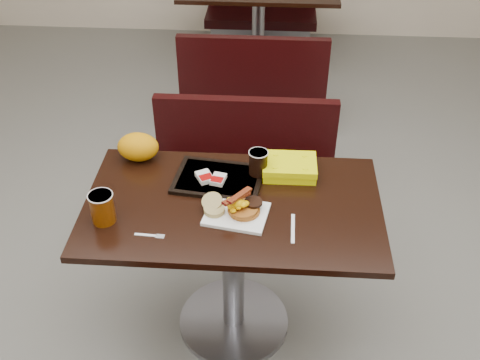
# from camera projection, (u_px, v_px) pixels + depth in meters

# --- Properties ---
(floor) EXTENTS (6.00, 7.00, 0.01)m
(floor) POSITION_uv_depth(u_px,v_px,m) (234.00, 323.00, 2.78)
(floor) COLOR gray
(floor) RESTS_ON ground
(table_near) EXTENTS (1.20, 0.70, 0.75)m
(table_near) POSITION_uv_depth(u_px,v_px,m) (233.00, 268.00, 2.55)
(table_near) COLOR black
(table_near) RESTS_ON floor
(bench_near_n) EXTENTS (1.00, 0.46, 0.72)m
(bench_near_n) POSITION_uv_depth(u_px,v_px,m) (243.00, 176.00, 3.12)
(bench_near_n) COLOR black
(bench_near_n) RESTS_ON floor
(table_far) EXTENTS (1.20, 0.70, 0.75)m
(table_far) POSITION_uv_depth(u_px,v_px,m) (258.00, 33.00, 4.61)
(table_far) COLOR black
(table_far) RESTS_ON floor
(bench_far_s) EXTENTS (1.00, 0.46, 0.72)m
(bench_far_s) POSITION_uv_depth(u_px,v_px,m) (254.00, 75.00, 4.07)
(bench_far_s) COLOR black
(bench_far_s) RESTS_ON floor
(bench_far_n) EXTENTS (1.00, 0.46, 0.72)m
(bench_far_n) POSITION_uv_depth(u_px,v_px,m) (261.00, 3.00, 5.18)
(bench_far_n) COLOR black
(bench_far_n) RESTS_ON floor
(platter) EXTENTS (0.27, 0.23, 0.01)m
(platter) POSITION_uv_depth(u_px,v_px,m) (236.00, 214.00, 2.26)
(platter) COLOR white
(platter) RESTS_ON table_near
(pancake_stack) EXTENTS (0.14, 0.14, 0.03)m
(pancake_stack) POSITION_uv_depth(u_px,v_px,m) (244.00, 209.00, 2.25)
(pancake_stack) COLOR #9A5419
(pancake_stack) RESTS_ON platter
(sausage_patty) EXTENTS (0.08, 0.08, 0.01)m
(sausage_patty) POSITION_uv_depth(u_px,v_px,m) (253.00, 202.00, 2.26)
(sausage_patty) COLOR black
(sausage_patty) RESTS_ON pancake_stack
(scrambled_eggs) EXTENTS (0.08, 0.07, 0.04)m
(scrambled_eggs) POSITION_uv_depth(u_px,v_px,m) (238.00, 204.00, 2.23)
(scrambled_eggs) COLOR #E0CA04
(scrambled_eggs) RESTS_ON pancake_stack
(bacon_strips) EXTENTS (0.14, 0.14, 0.01)m
(bacon_strips) POSITION_uv_depth(u_px,v_px,m) (236.00, 198.00, 2.21)
(bacon_strips) COLOR #3F0408
(bacon_strips) RESTS_ON scrambled_eggs
(muffin_bottom) EXTENTS (0.09, 0.09, 0.02)m
(muffin_bottom) POSITION_uv_depth(u_px,v_px,m) (214.00, 210.00, 2.26)
(muffin_bottom) COLOR tan
(muffin_bottom) RESTS_ON platter
(muffin_top) EXTENTS (0.10, 0.10, 0.05)m
(muffin_top) POSITION_uv_depth(u_px,v_px,m) (212.00, 202.00, 2.28)
(muffin_top) COLOR tan
(muffin_top) RESTS_ON platter
(coffee_cup_near) EXTENTS (0.10, 0.10, 0.13)m
(coffee_cup_near) POSITION_uv_depth(u_px,v_px,m) (102.00, 208.00, 2.20)
(coffee_cup_near) COLOR #994205
(coffee_cup_near) RESTS_ON table_near
(fork) EXTENTS (0.12, 0.03, 0.00)m
(fork) POSITION_uv_depth(u_px,v_px,m) (145.00, 235.00, 2.17)
(fork) COLOR white
(fork) RESTS_ON table_near
(knife) EXTENTS (0.02, 0.16, 0.00)m
(knife) POSITION_uv_depth(u_px,v_px,m) (293.00, 228.00, 2.20)
(knife) COLOR white
(knife) RESTS_ON table_near
(condiment_syrup) EXTENTS (0.04, 0.04, 0.01)m
(condiment_syrup) POSITION_uv_depth(u_px,v_px,m) (224.00, 192.00, 2.38)
(condiment_syrup) COLOR #BC3508
(condiment_syrup) RESTS_ON table_near
(tray) EXTENTS (0.40, 0.30, 0.02)m
(tray) POSITION_uv_depth(u_px,v_px,m) (218.00, 179.00, 2.44)
(tray) COLOR black
(tray) RESTS_ON table_near
(hashbrown_sleeve_left) EXTENTS (0.09, 0.10, 0.02)m
(hashbrown_sleeve_left) POSITION_uv_depth(u_px,v_px,m) (205.00, 177.00, 2.42)
(hashbrown_sleeve_left) COLOR silver
(hashbrown_sleeve_left) RESTS_ON tray
(hashbrown_sleeve_right) EXTENTS (0.07, 0.08, 0.02)m
(hashbrown_sleeve_right) POSITION_uv_depth(u_px,v_px,m) (218.00, 179.00, 2.41)
(hashbrown_sleeve_right) COLOR silver
(hashbrown_sleeve_right) RESTS_ON tray
(coffee_cup_far) EXTENTS (0.09, 0.09, 0.11)m
(coffee_cup_far) POSITION_uv_depth(u_px,v_px,m) (258.00, 163.00, 2.43)
(coffee_cup_far) COLOR black
(coffee_cup_far) RESTS_ON tray
(clamshell) EXTENTS (0.23, 0.17, 0.06)m
(clamshell) POSITION_uv_depth(u_px,v_px,m) (289.00, 167.00, 2.47)
(clamshell) COLOR #E7E703
(clamshell) RESTS_ON table_near
(paper_bag) EXTENTS (0.19, 0.14, 0.13)m
(paper_bag) POSITION_uv_depth(u_px,v_px,m) (138.00, 147.00, 2.53)
(paper_bag) COLOR orange
(paper_bag) RESTS_ON table_near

